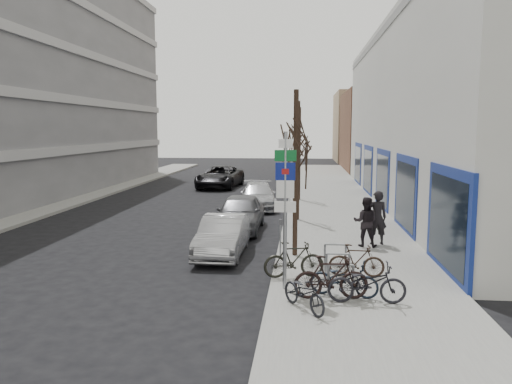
% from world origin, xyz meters
% --- Properties ---
extents(ground, '(120.00, 120.00, 0.00)m').
position_xyz_m(ground, '(0.00, 0.00, 0.00)').
color(ground, black).
rests_on(ground, ground).
extents(sidewalk_east, '(5.00, 70.00, 0.15)m').
position_xyz_m(sidewalk_east, '(4.50, 10.00, 0.07)').
color(sidewalk_east, slate).
rests_on(sidewalk_east, ground).
extents(sidewalk_west, '(3.00, 70.00, 0.15)m').
position_xyz_m(sidewalk_west, '(-11.00, 10.00, 0.07)').
color(sidewalk_west, slate).
rests_on(sidewalk_west, ground).
extents(brick_building_far, '(12.00, 14.00, 8.00)m').
position_xyz_m(brick_building_far, '(13.00, 40.00, 4.00)').
color(brick_building_far, brown).
rests_on(brick_building_far, ground).
extents(tan_building_far, '(13.00, 12.00, 9.00)m').
position_xyz_m(tan_building_far, '(13.50, 55.00, 4.50)').
color(tan_building_far, '#937A5B').
rests_on(tan_building_far, ground).
extents(highway_sign_pole, '(0.55, 0.10, 4.20)m').
position_xyz_m(highway_sign_pole, '(2.40, -0.01, 2.46)').
color(highway_sign_pole, gray).
rests_on(highway_sign_pole, ground).
extents(bike_rack, '(0.66, 2.26, 0.83)m').
position_xyz_m(bike_rack, '(3.80, 0.60, 0.66)').
color(bike_rack, gray).
rests_on(bike_rack, sidewalk_east).
extents(tree_near, '(1.80, 1.80, 5.50)m').
position_xyz_m(tree_near, '(2.60, 3.50, 4.10)').
color(tree_near, black).
rests_on(tree_near, ground).
extents(tree_mid, '(1.80, 1.80, 5.50)m').
position_xyz_m(tree_mid, '(2.60, 10.00, 4.10)').
color(tree_mid, black).
rests_on(tree_mid, ground).
extents(tree_far, '(1.80, 1.80, 5.50)m').
position_xyz_m(tree_far, '(2.60, 16.50, 4.10)').
color(tree_far, black).
rests_on(tree_far, ground).
extents(meter_front, '(0.10, 0.08, 1.27)m').
position_xyz_m(meter_front, '(2.15, 3.00, 0.92)').
color(meter_front, gray).
rests_on(meter_front, sidewalk_east).
extents(meter_mid, '(0.10, 0.08, 1.27)m').
position_xyz_m(meter_mid, '(2.15, 8.50, 0.92)').
color(meter_mid, gray).
rests_on(meter_mid, sidewalk_east).
extents(meter_back, '(0.10, 0.08, 1.27)m').
position_xyz_m(meter_back, '(2.15, 14.00, 0.92)').
color(meter_back, gray).
rests_on(meter_back, sidewalk_east).
extents(bike_near_left, '(1.28, 1.57, 0.96)m').
position_xyz_m(bike_near_left, '(2.90, -1.51, 0.63)').
color(bike_near_left, black).
rests_on(bike_near_left, sidewalk_east).
extents(bike_near_right, '(1.87, 0.69, 1.11)m').
position_xyz_m(bike_near_right, '(3.55, -0.72, 0.70)').
color(bike_near_right, black).
rests_on(bike_near_right, sidewalk_east).
extents(bike_mid_curb, '(1.77, 0.89, 1.04)m').
position_xyz_m(bike_mid_curb, '(3.88, -0.47, 0.67)').
color(bike_mid_curb, black).
rests_on(bike_mid_curb, sidewalk_east).
extents(bike_mid_inner, '(1.79, 0.87, 1.04)m').
position_xyz_m(bike_mid_inner, '(2.62, 0.98, 0.67)').
color(bike_mid_inner, black).
rests_on(bike_mid_inner, sidewalk_east).
extents(bike_far_curb, '(1.86, 0.60, 1.13)m').
position_xyz_m(bike_far_curb, '(4.38, -0.91, 0.72)').
color(bike_far_curb, black).
rests_on(bike_far_curb, sidewalk_east).
extents(bike_far_inner, '(1.59, 0.57, 0.95)m').
position_xyz_m(bike_far_inner, '(4.36, 1.21, 0.62)').
color(bike_far_inner, black).
rests_on(bike_far_inner, sidewalk_east).
extents(parked_car_front, '(1.44, 4.05, 1.33)m').
position_xyz_m(parked_car_front, '(0.16, 3.82, 0.66)').
color(parked_car_front, '#A1A2A6').
rests_on(parked_car_front, ground).
extents(parked_car_mid, '(1.84, 4.49, 1.52)m').
position_xyz_m(parked_car_mid, '(0.22, 7.94, 0.76)').
color(parked_car_mid, '#54555A').
rests_on(parked_car_mid, ground).
extents(parked_car_back, '(2.37, 4.84, 1.35)m').
position_xyz_m(parked_car_back, '(0.43, 13.96, 0.68)').
color(parked_car_back, '#A8A9AD').
rests_on(parked_car_back, ground).
extents(lane_car, '(3.12, 5.91, 1.58)m').
position_xyz_m(lane_car, '(-3.21, 23.23, 0.79)').
color(lane_car, black).
rests_on(lane_car, ground).
extents(pedestrian_near, '(0.76, 0.54, 1.94)m').
position_xyz_m(pedestrian_near, '(5.49, 5.31, 1.12)').
color(pedestrian_near, black).
rests_on(pedestrian_near, sidewalk_east).
extents(pedestrian_far, '(0.72, 0.55, 1.78)m').
position_xyz_m(pedestrian_far, '(5.04, 4.95, 1.04)').
color(pedestrian_far, black).
rests_on(pedestrian_far, sidewalk_east).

